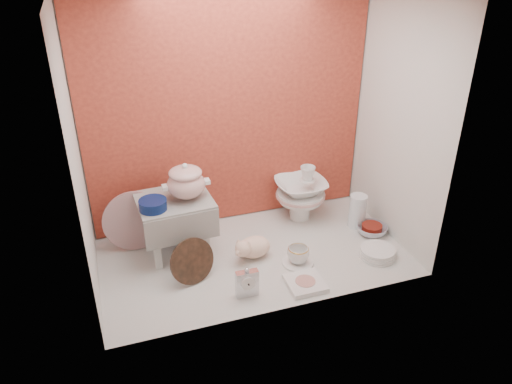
# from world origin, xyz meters

# --- Properties ---
(ground) EXTENTS (1.80, 1.80, 0.00)m
(ground) POSITION_xyz_m (0.00, 0.00, 0.00)
(ground) COLOR silver
(ground) RESTS_ON ground
(niche_shell) EXTENTS (1.86, 1.03, 1.53)m
(niche_shell) POSITION_xyz_m (0.00, 0.18, 0.93)
(niche_shell) COLOR #C54931
(niche_shell) RESTS_ON ground
(step_stool) EXTENTS (0.44, 0.39, 0.36)m
(step_stool) POSITION_xyz_m (-0.42, 0.19, 0.18)
(step_stool) COLOR silver
(step_stool) RESTS_ON ground
(soup_tureen) EXTENTS (0.29, 0.29, 0.22)m
(soup_tureen) POSITION_xyz_m (-0.35, 0.18, 0.48)
(soup_tureen) COLOR white
(soup_tureen) RESTS_ON step_stool
(cobalt_bowl) EXTENTS (0.18, 0.18, 0.06)m
(cobalt_bowl) POSITION_xyz_m (-0.55, 0.11, 0.39)
(cobalt_bowl) COLOR #0A1A4E
(cobalt_bowl) RESTS_ON step_stool
(floral_platter) EXTENTS (0.38, 0.07, 0.38)m
(floral_platter) POSITION_xyz_m (-0.65, 0.31, 0.19)
(floral_platter) COLOR beige
(floral_platter) RESTS_ON ground
(blue_white_vase) EXTENTS (0.27, 0.27, 0.26)m
(blue_white_vase) POSITION_xyz_m (-0.47, 0.34, 0.13)
(blue_white_vase) COLOR white
(blue_white_vase) RESTS_ON ground
(lacquer_tray) EXTENTS (0.28, 0.17, 0.26)m
(lacquer_tray) POSITION_xyz_m (-0.40, -0.12, 0.13)
(lacquer_tray) COLOR black
(lacquer_tray) RESTS_ON ground
(mantel_clock) EXTENTS (0.12, 0.05, 0.18)m
(mantel_clock) POSITION_xyz_m (-0.15, -0.34, 0.09)
(mantel_clock) COLOR silver
(mantel_clock) RESTS_ON ground
(plush_pig) EXTENTS (0.26, 0.19, 0.15)m
(plush_pig) POSITION_xyz_m (-0.00, -0.02, 0.07)
(plush_pig) COLOR beige
(plush_pig) RESTS_ON ground
(teacup_saucer) EXTENTS (0.19, 0.19, 0.01)m
(teacup_saucer) POSITION_xyz_m (0.22, -0.16, 0.01)
(teacup_saucer) COLOR white
(teacup_saucer) RESTS_ON ground
(gold_rim_teacup) EXTENTS (0.17, 0.17, 0.10)m
(gold_rim_teacup) POSITION_xyz_m (0.22, -0.16, 0.06)
(gold_rim_teacup) COLOR white
(gold_rim_teacup) RESTS_ON teacup_saucer
(lattice_dish) EXTENTS (0.20, 0.20, 0.03)m
(lattice_dish) POSITION_xyz_m (0.18, -0.36, 0.01)
(lattice_dish) COLOR white
(lattice_dish) RESTS_ON ground
(dinner_plate_stack) EXTENTS (0.25, 0.25, 0.06)m
(dinner_plate_stack) POSITION_xyz_m (0.70, -0.25, 0.03)
(dinner_plate_stack) COLOR white
(dinner_plate_stack) RESTS_ON ground
(crystal_bowl) EXTENTS (0.20, 0.20, 0.06)m
(crystal_bowl) POSITION_xyz_m (0.79, -0.01, 0.03)
(crystal_bowl) COLOR silver
(crystal_bowl) RESTS_ON ground
(clear_glass_vase) EXTENTS (0.13, 0.13, 0.22)m
(clear_glass_vase) POSITION_xyz_m (0.75, 0.11, 0.11)
(clear_glass_vase) COLOR silver
(clear_glass_vase) RESTS_ON ground
(porcelain_tower) EXTENTS (0.41, 0.41, 0.38)m
(porcelain_tower) POSITION_xyz_m (0.43, 0.32, 0.19)
(porcelain_tower) COLOR white
(porcelain_tower) RESTS_ON ground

